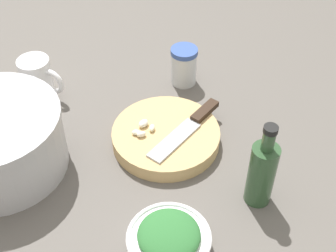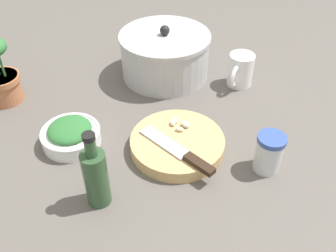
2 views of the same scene
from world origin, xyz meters
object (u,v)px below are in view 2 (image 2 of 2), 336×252
Objects in this scene: stock_pot at (165,55)px; oil_bottle at (96,176)px; potted_herb at (0,76)px; coffee_mug at (240,70)px; herb_bowl at (71,134)px; spice_jar at (269,153)px; cutting_board at (177,144)px; garlic_cloves at (180,124)px; chef_knife at (181,152)px.

oil_bottle is at bearing -128.69° from stock_pot.
coffee_mug is at bearing -16.75° from potted_herb.
spice_jar reaches higher than herb_bowl.
potted_herb is (-0.14, 0.45, 0.01)m from oil_bottle.
cutting_board is 1.22× the size of oil_bottle.
stock_pot is at bearing 142.58° from coffee_mug.
potted_herb is (-0.64, 0.19, 0.03)m from coffee_mug.
herb_bowl is (-0.23, 0.12, 0.01)m from cutting_board.
coffee_mug is (0.51, 0.06, 0.02)m from herb_bowl.
stock_pot reaches higher than garlic_cloves.
potted_herb reaches higher than spice_jar.
chef_knife is 0.37m from coffee_mug.
cutting_board is 0.34m from stock_pot.
coffee_mug is 0.67m from potted_herb.
potted_herb is at bearing 173.14° from stock_pot.
garlic_cloves is (0.02, 0.04, 0.02)m from cutting_board.
oil_bottle is 0.69× the size of stock_pot.
coffee_mug reaches higher than spice_jar.
spice_jar is (0.13, -0.18, 0.01)m from garlic_cloves.
coffee_mug is 0.53× the size of potted_herb.
spice_jar is at bearing -52.52° from garlic_cloves.
cutting_board is at bearing -147.44° from coffee_mug.
herb_bowl is at bearing 161.97° from garlic_cloves.
herb_bowl is 0.46m from spice_jar.
potted_herb is at bearing 135.47° from spice_jar.
potted_herb is (-0.36, 0.37, 0.06)m from cutting_board.
oil_bottle is (-0.37, 0.06, 0.03)m from spice_jar.
oil_bottle reaches higher than spice_jar.
potted_herb reaches higher than cutting_board.
chef_knife is 0.20m from oil_bottle.
chef_knife is at bearing -38.37° from herb_bowl.
spice_jar is (0.16, -0.14, 0.03)m from cutting_board.
potted_herb is (-0.34, 0.42, 0.04)m from chef_knife.
chef_knife is 0.10m from garlic_cloves.
spice_jar is 0.46m from stock_pot.
garlic_cloves reaches higher than cutting_board.
coffee_mug is (0.28, 0.18, 0.03)m from cutting_board.
oil_bottle reaches higher than garlic_cloves.
herb_bowl reaches higher than cutting_board.
cutting_board is 0.21m from spice_jar.
spice_jar is 0.96× the size of coffee_mug.
stock_pot is at bearing 51.31° from oil_bottle.
potted_herb is at bearing 107.88° from oil_bottle.
herb_bowl is at bearing -173.46° from coffee_mug.
oil_bottle is (-0.21, -0.08, 0.06)m from cutting_board.
spice_jar reaches higher than garlic_cloves.
chef_knife is 2.11× the size of coffee_mug.
stock_pot reaches higher than cutting_board.
chef_knife is 3.73× the size of garlic_cloves.
garlic_cloves is at bearing 43.96° from chef_knife.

